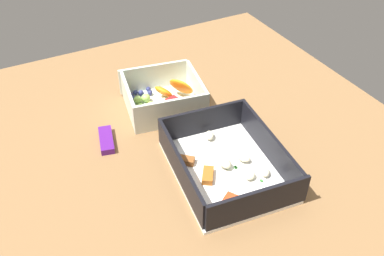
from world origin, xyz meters
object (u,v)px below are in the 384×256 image
at_px(pasta_container, 226,164).
at_px(candy_bar, 106,140).
at_px(paper_cup_liner, 136,80).
at_px(fruit_bowl, 164,99).

relative_size(pasta_container, candy_bar, 3.37).
relative_size(candy_bar, paper_cup_liner, 1.78).
bearing_deg(paper_cup_liner, fruit_bowl, -172.15).
height_order(candy_bar, paper_cup_liner, paper_cup_liner).
height_order(pasta_container, paper_cup_liner, pasta_container).
xyz_separation_m(candy_bar, paper_cup_liner, (0.16, -0.12, 0.00)).
distance_m(fruit_bowl, candy_bar, 0.15).
relative_size(pasta_container, fruit_bowl, 1.40).
bearing_deg(paper_cup_liner, pasta_container, -174.48).
bearing_deg(fruit_bowl, candy_bar, 109.63).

